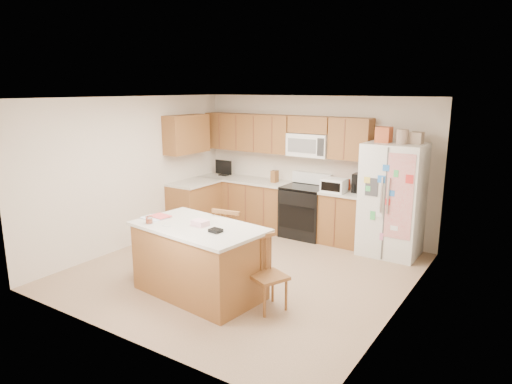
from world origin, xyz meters
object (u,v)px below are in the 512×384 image
Objects in this scene: stove at (305,211)px; island at (199,259)px; windsor_chair_back at (231,244)px; windsor_chair_right at (268,275)px; windsor_chair_left at (152,248)px; refrigerator at (392,198)px.

stove is 0.63× the size of island.
windsor_chair_back is 1.11m from windsor_chair_right.
island reaches higher than windsor_chair_right.
windsor_chair_back is (0.01, 0.69, 0.01)m from island.
windsor_chair_left is 1.11m from windsor_chair_back.
island is 2.00× the size of windsor_chair_left.
refrigerator is (1.57, -0.06, 0.45)m from stove.
windsor_chair_right is at bearing -71.73° from stove.
refrigerator reaches higher than windsor_chair_left.
refrigerator is 1.14× the size of island.
stove is 2.90m from windsor_chair_right.
island is 1.77× the size of windsor_chair_back.
stove is 2.88m from island.
windsor_chair_left is at bearing 175.96° from island.
windsor_chair_right is (0.91, -2.76, -0.05)m from stove.
refrigerator reaches higher than stove.
windsor_chair_back is (0.92, 0.62, 0.05)m from windsor_chair_left.
refrigerator is 2.71m from windsor_chair_back.
windsor_chair_right is at bearing -103.77° from refrigerator.
island is (-1.63, -2.82, -0.45)m from refrigerator.
windsor_chair_back is 1.11× the size of windsor_chair_right.
stove is 2.98m from windsor_chair_left.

